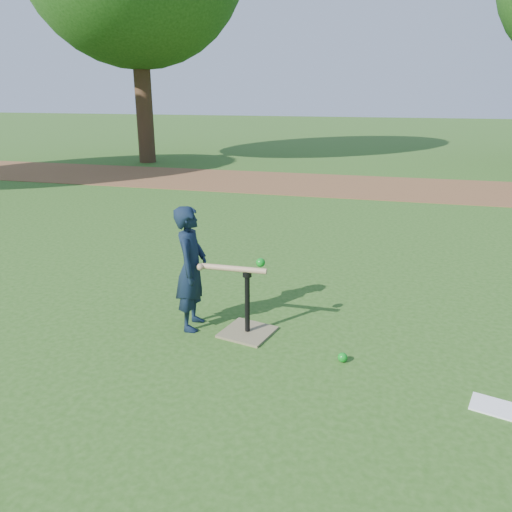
# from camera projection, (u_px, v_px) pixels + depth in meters

# --- Properties ---
(ground) EXTENTS (80.00, 80.00, 0.00)m
(ground) POSITION_uv_depth(u_px,v_px,m) (238.00, 319.00, 4.87)
(ground) COLOR #285116
(ground) RESTS_ON ground
(dirt_strip) EXTENTS (24.00, 3.00, 0.01)m
(dirt_strip) POSITION_uv_depth(u_px,v_px,m) (331.00, 185.00, 11.74)
(dirt_strip) COLOR brown
(dirt_strip) RESTS_ON ground
(child) EXTENTS (0.33, 0.45, 1.16)m
(child) POSITION_uv_depth(u_px,v_px,m) (191.00, 268.00, 4.53)
(child) COLOR black
(child) RESTS_ON ground
(wiffle_ball_ground) EXTENTS (0.08, 0.08, 0.08)m
(wiffle_ball_ground) POSITION_uv_depth(u_px,v_px,m) (343.00, 357.00, 4.08)
(wiffle_ball_ground) COLOR #0C8B1A
(wiffle_ball_ground) RESTS_ON ground
(clipboard) EXTENTS (0.35, 0.30, 0.01)m
(clipboard) POSITION_uv_depth(u_px,v_px,m) (493.00, 407.00, 3.50)
(clipboard) COLOR white
(clipboard) RESTS_ON ground
(batting_tee) EXTENTS (0.52, 0.52, 0.61)m
(batting_tee) POSITION_uv_depth(u_px,v_px,m) (247.00, 322.00, 4.54)
(batting_tee) COLOR olive
(batting_tee) RESTS_ON ground
(swing_action) EXTENTS (0.63, 0.17, 0.13)m
(swing_action) POSITION_uv_depth(u_px,v_px,m) (235.00, 267.00, 4.39)
(swing_action) COLOR tan
(swing_action) RESTS_ON ground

